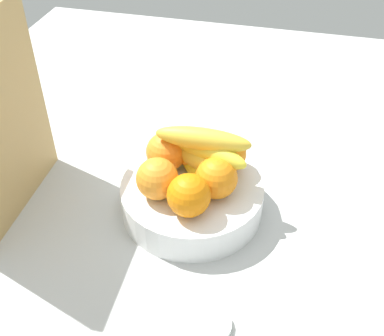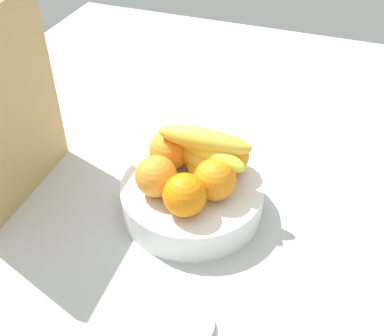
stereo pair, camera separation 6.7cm
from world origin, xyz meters
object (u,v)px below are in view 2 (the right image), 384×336
object	(u,v)px
orange_center	(229,156)
orange_front_left	(185,195)
orange_front_right	(215,179)
banana_bunch	(202,153)
orange_back_right	(169,150)
orange_top_stack	(156,176)
cutting_board	(6,114)
orange_back_left	(199,150)
fruit_bowl	(192,197)
jar_lid	(194,326)

from	to	relation	value
orange_center	orange_front_left	bearing A→B (deg)	162.85
orange_front_right	banana_bunch	size ratio (longest dim) A/B	0.41
orange_back_right	orange_top_stack	world-z (taller)	same
banana_bunch	cutting_board	xyz separation A→B (cm)	(-9.09, 32.67, 6.58)
orange_back_left	orange_top_stack	xyz separation A→B (cm)	(-9.50, 4.61, 0.00)
orange_front_right	orange_center	xyz separation A→B (cm)	(7.17, -0.36, 0.00)
orange_front_left	orange_top_stack	world-z (taller)	same
orange_front_right	orange_back_left	bearing A→B (deg)	37.36
orange_center	banana_bunch	bearing A→B (deg)	125.55
fruit_bowl	orange_front_right	size ratio (longest dim) A/B	3.51
orange_front_left	orange_top_stack	xyz separation A→B (cm)	(2.71, 6.28, 0.00)
orange_back_left	orange_top_stack	world-z (taller)	same
jar_lid	orange_back_right	bearing A→B (deg)	28.21
orange_back_right	orange_back_left	bearing A→B (deg)	-70.38
orange_back_left	orange_top_stack	distance (cm)	10.56
orange_front_left	orange_back_right	distance (cm)	12.45
orange_top_stack	cutting_board	world-z (taller)	cutting_board
orange_front_right	fruit_bowl	bearing A→B (deg)	75.16
orange_front_right	cutting_board	world-z (taller)	cutting_board
orange_front_right	orange_center	world-z (taller)	same
fruit_bowl	orange_center	distance (cm)	10.29
fruit_bowl	jar_lid	size ratio (longest dim) A/B	4.28
cutting_board	orange_back_left	bearing A→B (deg)	-70.91
orange_center	banana_bunch	world-z (taller)	banana_bunch
orange_back_right	banana_bunch	xyz separation A→B (cm)	(-0.78, -6.58, 1.60)
orange_front_right	banana_bunch	world-z (taller)	banana_bunch
cutting_board	jar_lid	size ratio (longest dim) A/B	5.92
banana_bunch	orange_front_left	bearing A→B (deg)	-177.87
orange_center	orange_back_left	xyz separation A→B (cm)	(-0.37, 5.55, 0.00)
orange_center	fruit_bowl	bearing A→B (deg)	140.03
fruit_bowl	orange_back_right	world-z (taller)	orange_back_right
orange_front_left	orange_back_left	xyz separation A→B (cm)	(12.21, 1.67, 0.00)
orange_top_stack	jar_lid	world-z (taller)	orange_top_stack
orange_front_left	orange_top_stack	distance (cm)	6.84
orange_front_right	orange_back_right	distance (cm)	11.56
orange_front_right	orange_center	distance (cm)	7.18
orange_center	orange_top_stack	size ratio (longest dim) A/B	1.00
orange_front_left	orange_back_right	size ratio (longest dim) A/B	1.00
orange_center	cutting_board	size ratio (longest dim) A/B	0.21
orange_back_right	jar_lid	world-z (taller)	orange_back_right
banana_bunch	orange_back_left	bearing A→B (deg)	26.33
orange_front_left	jar_lid	world-z (taller)	orange_front_left
orange_front_left	orange_back_left	distance (cm)	12.32
cutting_board	banana_bunch	bearing A→B (deg)	-75.90
fruit_bowl	orange_front_left	distance (cm)	9.54
fruit_bowl	orange_front_left	xyz separation A→B (cm)	(-6.63, -1.10, 6.76)
orange_top_stack	jar_lid	bearing A→B (deg)	-144.55
orange_front_left	jar_lid	bearing A→B (deg)	-155.59
orange_front_left	orange_center	distance (cm)	13.17
jar_lid	orange_front_right	bearing A→B (deg)	10.51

